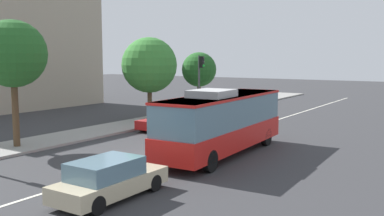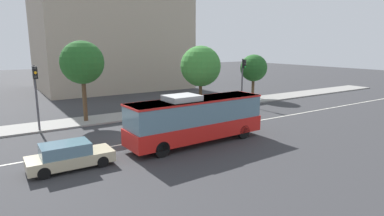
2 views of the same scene
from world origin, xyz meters
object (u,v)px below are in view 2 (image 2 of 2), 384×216
Objects in this scene: street_tree_kerbside_left at (254,68)px; street_tree_kerbside_centre at (82,63)px; traffic_light_mid_block at (36,87)px; traffic_light_far_corner at (243,74)px; sedan_red at (197,108)px; street_tree_kerbside_right at (201,66)px; sedan_beige at (69,156)px; transit_bus at (196,118)px.

street_tree_kerbside_left is 0.78× the size of street_tree_kerbside_centre.
traffic_light_mid_block and traffic_light_far_corner have the same top height.
street_tree_kerbside_centre is at bearing -18.35° from sedan_red.
street_tree_kerbside_centre is 12.79m from street_tree_kerbside_right.
traffic_light_far_corner is 0.73× the size of street_tree_kerbside_centre.
traffic_light_far_corner is at bearing -168.55° from sedan_red.
sedan_beige is at bearing 27.74° from sedan_red.
traffic_light_far_corner is at bearing -146.50° from street_tree_kerbside_left.
street_tree_kerbside_right is at bearing 3.27° from street_tree_kerbside_centre.
traffic_light_mid_block is 25.30m from street_tree_kerbside_left.
street_tree_kerbside_centre reaches higher than traffic_light_far_corner.
street_tree_kerbside_centre reaches higher than street_tree_kerbside_left.
traffic_light_far_corner is at bearing -26.71° from street_tree_kerbside_right.
traffic_light_mid_block is at bearing -8.22° from sedan_red.
street_tree_kerbside_right is at bearing -129.37° from sedan_red.
street_tree_kerbside_right reaches higher than traffic_light_far_corner.
transit_bus is at bearing -52.61° from traffic_light_far_corner.
sedan_beige is at bearing -3.68° from traffic_light_mid_block.
street_tree_kerbside_centre is at bearing -176.26° from street_tree_kerbside_left.
traffic_light_mid_block reaches higher than sedan_beige.
sedan_beige is at bearing -154.64° from street_tree_kerbside_left.
sedan_red is 7.95m from traffic_light_far_corner.
traffic_light_far_corner reaches higher than transit_bus.
traffic_light_mid_block is (-13.66, 1.71, 2.84)m from sedan_red.
sedan_beige is 22.65m from traffic_light_far_corner.
street_tree_kerbside_left is (4.25, 2.81, 0.28)m from traffic_light_far_corner.
sedan_beige is 0.64× the size of street_tree_kerbside_centre.
street_tree_kerbside_centre reaches higher than traffic_light_mid_block.
traffic_light_far_corner is at bearing 23.43° from sedan_beige.
street_tree_kerbside_left is (24.85, 11.78, 3.12)m from sedan_beige.
transit_bus reaches higher than sedan_red.
traffic_light_mid_block reaches higher than sedan_red.
traffic_light_far_corner is 17.16m from street_tree_kerbside_centre.
traffic_light_far_corner reaches higher than sedan_red.
sedan_beige is at bearing 178.23° from transit_bus.
street_tree_kerbside_right is at bearing -115.49° from traffic_light_far_corner.
sedan_red is 0.87× the size of traffic_light_far_corner.
traffic_light_far_corner is (20.90, -0.09, 0.00)m from traffic_light_mid_block.
transit_bus is 1.82× the size of street_tree_kerbside_left.
traffic_light_mid_block is at bearing 131.89° from transit_bus.
transit_bus is 11.90m from street_tree_kerbside_centre.
sedan_beige is 27.68m from street_tree_kerbside_left.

